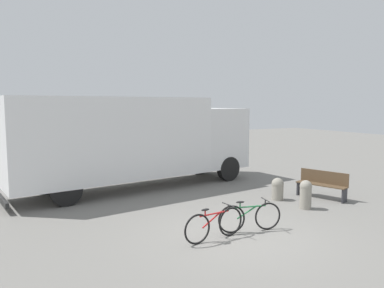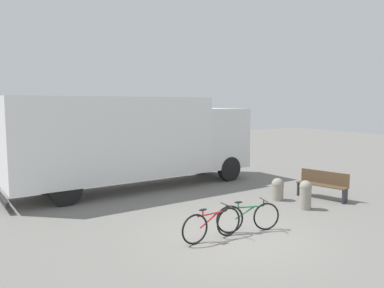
% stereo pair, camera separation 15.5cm
% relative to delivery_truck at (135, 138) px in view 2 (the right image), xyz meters
% --- Properties ---
extents(ground_plane, '(60.00, 60.00, 0.00)m').
position_rel_delivery_truck_xyz_m(ground_plane, '(0.49, -5.96, -1.86)').
color(ground_plane, slate).
extents(delivery_truck, '(9.54, 3.40, 3.37)m').
position_rel_delivery_truck_xyz_m(delivery_truck, '(0.00, 0.00, 0.00)').
color(delivery_truck, white).
rests_on(delivery_truck, ground).
extents(park_bench, '(0.90, 1.70, 0.91)m').
position_rel_delivery_truck_xyz_m(park_bench, '(5.01, -4.34, -1.37)').
color(park_bench, brown).
rests_on(park_bench, ground).
extents(bicycle_near, '(1.65, 0.44, 0.78)m').
position_rel_delivery_truck_xyz_m(bicycle_near, '(-0.18, -5.97, -1.49)').
color(bicycle_near, black).
rests_on(bicycle_near, ground).
extents(bicycle_middle, '(1.63, 0.51, 0.78)m').
position_rel_delivery_truck_xyz_m(bicycle_middle, '(0.89, -5.88, -1.49)').
color(bicycle_middle, black).
rests_on(bicycle_middle, ground).
extents(bollard_near_bench, '(0.36, 0.36, 0.87)m').
position_rel_delivery_truck_xyz_m(bollard_near_bench, '(3.58, -5.02, -1.39)').
color(bollard_near_bench, gray).
rests_on(bollard_near_bench, ground).
extents(bollard_far_bench, '(0.40, 0.40, 0.73)m').
position_rel_delivery_truck_xyz_m(bollard_far_bench, '(3.54, -3.81, -1.48)').
color(bollard_far_bench, gray).
rests_on(bollard_far_bench, ground).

